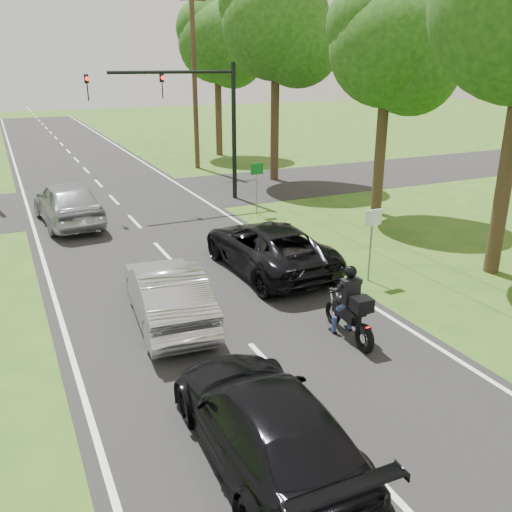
# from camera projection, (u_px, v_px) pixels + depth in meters

# --- Properties ---
(ground) EXTENTS (140.00, 140.00, 0.00)m
(ground) POSITION_uv_depth(u_px,v_px,m) (270.00, 366.00, 11.30)
(ground) COLOR #275618
(ground) RESTS_ON ground
(road) EXTENTS (8.00, 100.00, 0.01)m
(road) POSITION_uv_depth(u_px,v_px,m) (147.00, 235.00, 19.81)
(road) COLOR black
(road) RESTS_ON ground
(cross_road) EXTENTS (60.00, 7.00, 0.01)m
(cross_road) POSITION_uv_depth(u_px,v_px,m) (114.00, 200.00, 24.92)
(cross_road) COLOR black
(cross_road) RESTS_ON ground
(motorcycle_rider) EXTENTS (0.58, 2.06, 1.77)m
(motorcycle_rider) POSITION_uv_depth(u_px,v_px,m) (350.00, 311.00, 12.21)
(motorcycle_rider) COLOR black
(motorcycle_rider) RESTS_ON ground
(dark_suv) EXTENTS (2.54, 5.33, 1.47)m
(dark_suv) POSITION_uv_depth(u_px,v_px,m) (268.00, 246.00, 16.31)
(dark_suv) COLOR black
(dark_suv) RESTS_ON road
(silver_sedan) EXTENTS (1.94, 4.56, 1.46)m
(silver_sedan) POSITION_uv_depth(u_px,v_px,m) (167.00, 293.00, 13.01)
(silver_sedan) COLOR #ACABB0
(silver_sedan) RESTS_ON road
(silver_suv) EXTENTS (2.40, 5.19, 1.72)m
(silver_suv) POSITION_uv_depth(u_px,v_px,m) (68.00, 202.00, 20.94)
(silver_suv) COLOR #9FA2A7
(silver_suv) RESTS_ON road
(dark_car_behind) EXTENTS (2.02, 4.79, 1.38)m
(dark_car_behind) POSITION_uv_depth(u_px,v_px,m) (266.00, 423.00, 8.40)
(dark_car_behind) COLOR black
(dark_car_behind) RESTS_ON road
(traffic_signal) EXTENTS (6.38, 0.44, 6.00)m
(traffic_signal) POSITION_uv_depth(u_px,v_px,m) (194.00, 108.00, 23.17)
(traffic_signal) COLOR black
(traffic_signal) RESTS_ON ground
(utility_pole_far) EXTENTS (1.60, 0.28, 10.00)m
(utility_pole_far) POSITION_uv_depth(u_px,v_px,m) (195.00, 79.00, 30.81)
(utility_pole_far) COLOR #4A3222
(utility_pole_far) RESTS_ON ground
(sign_white) EXTENTS (0.55, 0.07, 2.12)m
(sign_white) POSITION_uv_depth(u_px,v_px,m) (372.00, 228.00, 15.19)
(sign_white) COLOR slate
(sign_white) RESTS_ON ground
(sign_green) EXTENTS (0.55, 0.07, 2.12)m
(sign_green) POSITION_uv_depth(u_px,v_px,m) (257.00, 176.00, 22.08)
(sign_green) COLOR slate
(sign_green) RESTS_ON ground
(tree_row_c) EXTENTS (4.80, 4.65, 8.76)m
(tree_row_c) POSITION_uv_depth(u_px,v_px,m) (396.00, 55.00, 20.62)
(tree_row_c) COLOR #332316
(tree_row_c) RESTS_ON ground
(tree_row_d) EXTENTS (5.76, 5.58, 10.45)m
(tree_row_d) POSITION_uv_depth(u_px,v_px,m) (284.00, 31.00, 26.73)
(tree_row_d) COLOR #332316
(tree_row_d) RESTS_ON ground
(tree_row_e) EXTENTS (5.28, 5.12, 9.61)m
(tree_row_e) POSITION_uv_depth(u_px,v_px,m) (222.00, 48.00, 34.76)
(tree_row_e) COLOR #332316
(tree_row_e) RESTS_ON ground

